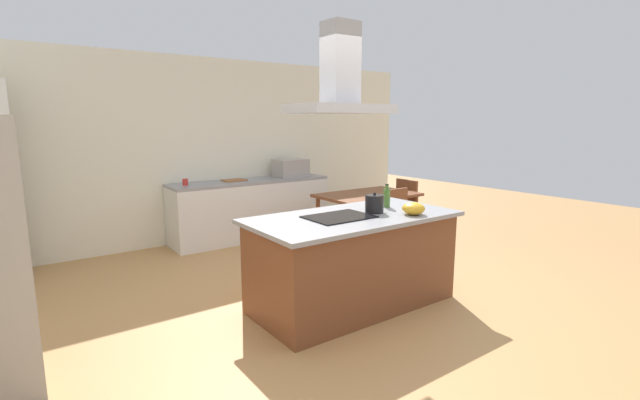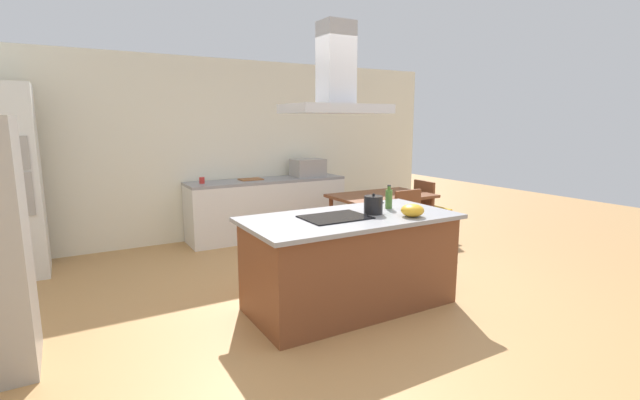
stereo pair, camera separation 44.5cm
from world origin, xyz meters
TOP-DOWN VIEW (x-y plane):
  - ground at (0.00, 1.50)m, footprint 16.00×16.00m
  - wall_back at (0.00, 3.25)m, footprint 7.20×0.10m
  - kitchen_island at (0.00, 0.00)m, footprint 2.03×1.02m
  - cooktop at (-0.17, 0.00)m, footprint 0.60×0.44m
  - tea_kettle at (0.25, -0.03)m, footprint 0.23×0.18m
  - olive_oil_bottle at (0.54, 0.11)m, footprint 0.07×0.07m
  - mixing_bowl at (0.49, -0.32)m, footprint 0.22×0.22m
  - back_counter at (0.38, 2.88)m, footprint 2.45×0.62m
  - countertop_microwave at (1.10, 2.88)m, footprint 0.50×0.38m
  - coffee_mug_red at (-0.61, 2.91)m, footprint 0.08×0.08m
  - cutting_board at (0.14, 2.93)m, footprint 0.34×0.24m
  - wall_oven_stack at (-2.90, 2.65)m, footprint 0.70×0.66m
  - dining_table at (1.58, 1.56)m, footprint 1.40×0.90m
  - chair_facing_island at (1.58, 0.89)m, footprint 0.42×0.42m
  - chair_at_right_end at (2.50, 1.56)m, footprint 0.42×0.42m
  - range_hood at (-0.17, 0.00)m, footprint 0.90×0.55m

SIDE VIEW (x-z plane):
  - ground at x=0.00m, z-range 0.00..0.00m
  - back_counter at x=0.38m, z-range 0.00..0.90m
  - kitchen_island at x=0.00m, z-range 0.00..0.90m
  - chair_facing_island at x=1.58m, z-range 0.06..0.95m
  - chair_at_right_end at x=2.50m, z-range 0.06..0.95m
  - dining_table at x=1.58m, z-range 0.29..1.04m
  - cooktop at x=-0.17m, z-range 0.90..0.91m
  - cutting_board at x=0.14m, z-range 0.90..0.92m
  - coffee_mug_red at x=-0.61m, z-range 0.90..0.99m
  - mixing_bowl at x=0.49m, z-range 0.90..1.02m
  - tea_kettle at x=0.25m, z-range 0.89..1.09m
  - olive_oil_bottle at x=0.54m, z-range 0.88..1.12m
  - countertop_microwave at x=1.10m, z-range 0.90..1.18m
  - wall_oven_stack at x=-2.90m, z-range 0.00..2.20m
  - wall_back at x=0.00m, z-range 0.00..2.70m
  - range_hood at x=-0.17m, z-range 1.71..2.49m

